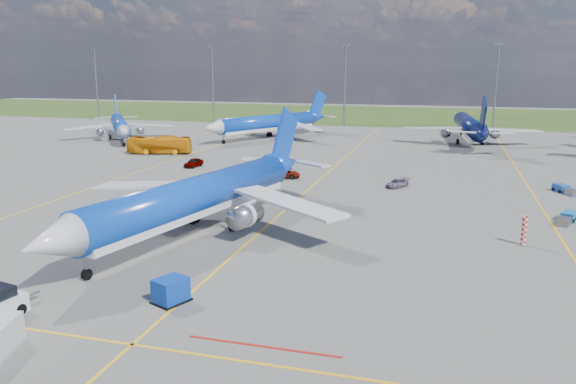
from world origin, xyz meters
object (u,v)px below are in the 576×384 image
(baggage_tug_e, at_px, (565,190))
(warning_post, at_px, (524,230))
(bg_jet_nw, at_px, (121,140))
(bg_jet_nnw, at_px, (268,138))
(service_car_b, at_px, (284,173))
(bg_jet_n, at_px, (468,143))
(baggage_tug_w, at_px, (567,218))
(service_car_c, at_px, (397,183))
(apron_bus, at_px, (160,145))
(main_airliner, at_px, (197,234))
(service_car_a, at_px, (194,163))
(baggage_tug_c, at_px, (286,167))
(uld_container, at_px, (171,290))

(baggage_tug_e, bearing_deg, warning_post, -132.37)
(bg_jet_nw, relative_size, baggage_tug_e, 7.93)
(bg_jet_nnw, relative_size, service_car_b, 8.12)
(bg_jet_n, bearing_deg, baggage_tug_w, 92.14)
(service_car_b, bearing_deg, baggage_tug_e, -94.89)
(service_car_c, distance_m, baggage_tug_w, 23.94)
(apron_bus, distance_m, baggage_tug_w, 74.83)
(main_airliner, bearing_deg, bg_jet_n, 82.83)
(baggage_tug_w, bearing_deg, warning_post, -99.19)
(bg_jet_nw, height_order, baggage_tug_e, bg_jet_nw)
(service_car_a, distance_m, service_car_c, 35.82)
(baggage_tug_c, bearing_deg, uld_container, -100.74)
(uld_container, bearing_deg, bg_jet_nw, 147.01)
(service_car_c, relative_size, baggage_tug_w, 0.86)
(uld_container, xyz_separation_m, baggage_tug_w, (32.37, 31.43, -0.43))
(service_car_a, relative_size, service_car_c, 1.06)
(baggage_tug_e, bearing_deg, baggage_tug_w, -123.88)
(warning_post, relative_size, baggage_tug_w, 0.63)
(main_airliner, height_order, uld_container, main_airliner)
(baggage_tug_w, distance_m, baggage_tug_e, 16.02)
(baggage_tug_c, distance_m, baggage_tug_e, 41.80)
(warning_post, distance_m, bg_jet_n, 75.37)
(uld_container, bearing_deg, baggage_tug_w, 67.05)
(main_airliner, bearing_deg, baggage_tug_e, 50.26)
(bg_jet_nnw, xyz_separation_m, service_car_c, (34.33, -46.71, 0.59))
(main_airliner, distance_m, service_car_a, 39.60)
(service_car_b, bearing_deg, bg_jet_nnw, 15.45)
(apron_bus, distance_m, service_car_b, 34.57)
(baggage_tug_e, bearing_deg, uld_container, -151.15)
(main_airliner, height_order, baggage_tug_e, main_airliner)
(bg_jet_nnw, relative_size, uld_container, 17.77)
(bg_jet_nnw, height_order, baggage_tug_e, bg_jet_nnw)
(bg_jet_nnw, relative_size, baggage_tug_e, 8.86)
(bg_jet_nnw, height_order, bg_jet_n, bg_jet_n)
(service_car_a, distance_m, service_car_b, 18.36)
(bg_jet_nw, xyz_separation_m, service_car_b, (49.30, -33.00, 0.69))
(bg_jet_n, xyz_separation_m, service_car_a, (-46.31, -44.70, 0.74))
(warning_post, relative_size, baggage_tug_c, 0.52)
(bg_jet_nnw, relative_size, bg_jet_n, 0.97)
(bg_jet_n, distance_m, main_airliner, 85.53)
(main_airliner, relative_size, uld_container, 19.26)
(service_car_b, height_order, service_car_c, service_car_b)
(main_airliner, height_order, service_car_c, main_airliner)
(warning_post, bearing_deg, service_car_a, 148.13)
(bg_jet_n, bearing_deg, service_car_c, 72.43)
(uld_container, xyz_separation_m, apron_bus, (-35.20, 63.55, 0.82))
(bg_jet_n, distance_m, service_car_b, 57.40)
(baggage_tug_e, bearing_deg, apron_bus, 142.23)
(bg_jet_nw, relative_size, baggage_tug_c, 6.30)
(baggage_tug_c, bearing_deg, warning_post, -61.51)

